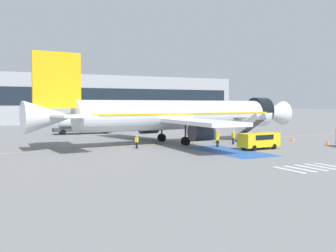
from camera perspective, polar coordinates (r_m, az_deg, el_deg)
ground_plane at (r=53.54m, az=1.39°, el=-2.50°), size 600.00×600.00×0.00m
apron_leadline_yellow at (r=54.08m, az=2.13°, el=-2.44°), size 73.88×5.61×0.01m
apron_stand_patch_blue at (r=44.93m, az=8.82°, el=-3.64°), size 5.22×12.08×0.01m
apron_walkway_bar_0 at (r=33.44m, az=17.15°, el=-6.10°), size 0.44×3.60×0.01m
apron_walkway_bar_1 at (r=34.27m, az=18.61°, el=-5.90°), size 0.44×3.60×0.01m
apron_walkway_bar_2 at (r=35.12m, az=20.00°, el=-5.71°), size 0.44×3.60×0.01m
apron_walkway_bar_3 at (r=36.00m, az=21.32°, el=-5.52°), size 0.44×3.60×0.01m
apron_walkway_bar_4 at (r=36.89m, az=22.57°, el=-5.34°), size 0.44×3.60×0.01m
airliner at (r=53.50m, az=1.57°, el=1.61°), size 40.49×31.27×11.27m
boarding_stairs_forward at (r=55.49m, az=11.89°, el=-1.31°), size 2.54×5.36×4.21m
fuel_tanker at (r=71.73m, az=-12.22°, el=0.18°), size 10.73×3.25×3.24m
service_van_1 at (r=47.44m, az=13.04°, el=-1.91°), size 5.20×2.29×1.92m
ground_crew_0 at (r=46.86m, az=-4.57°, el=-2.21°), size 0.37×0.48×1.60m
ground_crew_1 at (r=49.20m, az=7.19°, el=-1.91°), size 0.48×0.35×1.68m
ground_crew_2 at (r=53.77m, az=7.28°, el=-1.41°), size 0.37×0.48×1.77m
ground_crew_3 at (r=52.54m, az=9.44°, el=-1.58°), size 0.23×0.43×1.71m
traffic_cone_0 at (r=59.31m, az=17.65°, el=-1.79°), size 0.57×0.57×0.63m
traffic_cone_1 at (r=55.50m, az=22.18°, el=-2.21°), size 0.56×0.56×0.63m
terminal_building at (r=114.28m, az=-12.66°, el=3.81°), size 93.84×12.10×13.34m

